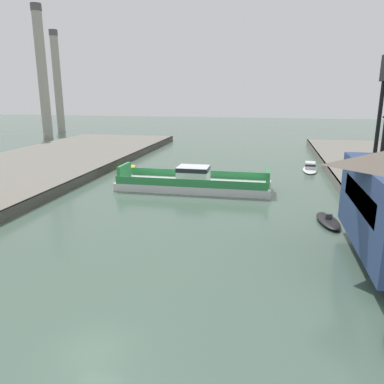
{
  "coord_description": "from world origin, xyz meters",
  "views": [
    {
      "loc": [
        8.89,
        -16.21,
        13.66
      ],
      "look_at": [
        0.0,
        26.93,
        2.0
      ],
      "focal_mm": 35.28,
      "sensor_mm": 36.0,
      "label": 1
    }
  ],
  "objects_px": {
    "moored_boat_mid_left": "(310,168)",
    "smokestack_distant_b": "(57,79)",
    "smokestack_distant_a": "(42,70)",
    "chain_ferry": "(193,182)",
    "moored_boat_mid_right": "(328,221)",
    "moored_boat_near_right": "(129,168)"
  },
  "relations": [
    {
      "from": "moored_boat_mid_left",
      "to": "smokestack_distant_b",
      "type": "xyz_separation_m",
      "value": [
        -82.05,
        56.7,
        17.71
      ]
    },
    {
      "from": "smokestack_distant_a",
      "to": "chain_ferry",
      "type": "bearing_deg",
      "value": -43.35
    },
    {
      "from": "moored_boat_mid_right",
      "to": "moored_boat_mid_left",
      "type": "bearing_deg",
      "value": 88.48
    },
    {
      "from": "smokestack_distant_b",
      "to": "moored_boat_near_right",
      "type": "bearing_deg",
      "value": -51.3
    },
    {
      "from": "chain_ferry",
      "to": "smokestack_distant_b",
      "type": "bearing_deg",
      "value": 130.83
    },
    {
      "from": "chain_ferry",
      "to": "moored_boat_near_right",
      "type": "bearing_deg",
      "value": 139.62
    },
    {
      "from": "smokestack_distant_b",
      "to": "chain_ferry",
      "type": "bearing_deg",
      "value": -49.17
    },
    {
      "from": "moored_boat_mid_right",
      "to": "smokestack_distant_b",
      "type": "relative_size",
      "value": 0.18
    },
    {
      "from": "moored_boat_near_right",
      "to": "chain_ferry",
      "type": "bearing_deg",
      "value": -40.38
    },
    {
      "from": "moored_boat_mid_right",
      "to": "smokestack_distant_b",
      "type": "height_order",
      "value": "smokestack_distant_b"
    },
    {
      "from": "moored_boat_near_right",
      "to": "smokestack_distant_a",
      "type": "height_order",
      "value": "smokestack_distant_a"
    },
    {
      "from": "moored_boat_near_right",
      "to": "moored_boat_mid_right",
      "type": "xyz_separation_m",
      "value": [
        31.76,
        -23.95,
        0.09
      ]
    },
    {
      "from": "moored_boat_near_right",
      "to": "moored_boat_mid_left",
      "type": "height_order",
      "value": "moored_boat_mid_left"
    },
    {
      "from": "moored_boat_near_right",
      "to": "smokestack_distant_a",
      "type": "bearing_deg",
      "value": 135.68
    },
    {
      "from": "smokestack_distant_a",
      "to": "smokestack_distant_b",
      "type": "height_order",
      "value": "smokestack_distant_a"
    },
    {
      "from": "chain_ferry",
      "to": "smokestack_distant_b",
      "type": "relative_size",
      "value": 0.64
    },
    {
      "from": "chain_ferry",
      "to": "moored_boat_near_right",
      "type": "height_order",
      "value": "chain_ferry"
    },
    {
      "from": "smokestack_distant_a",
      "to": "moored_boat_near_right",
      "type": "bearing_deg",
      "value": -44.32
    },
    {
      "from": "moored_boat_near_right",
      "to": "smokestack_distant_b",
      "type": "relative_size",
      "value": 0.18
    },
    {
      "from": "moored_boat_mid_right",
      "to": "chain_ferry",
      "type": "bearing_deg",
      "value": 146.1
    },
    {
      "from": "smokestack_distant_a",
      "to": "moored_boat_mid_right",
      "type": "bearing_deg",
      "value": -41.37
    },
    {
      "from": "chain_ferry",
      "to": "smokestack_distant_b",
      "type": "height_order",
      "value": "smokestack_distant_b"
    }
  ]
}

